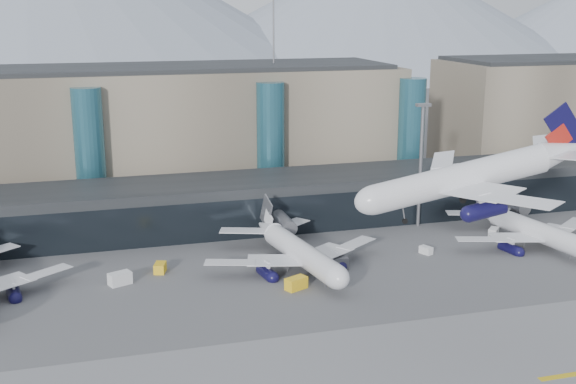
# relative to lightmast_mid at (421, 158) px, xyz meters

# --- Properties ---
(ground) EXTENTS (900.00, 900.00, 0.00)m
(ground) POSITION_rel_lightmast_mid_xyz_m (-30.00, -48.00, -14.42)
(ground) COLOR #515154
(ground) RESTS_ON ground
(concourse) EXTENTS (170.00, 27.00, 10.00)m
(concourse) POSITION_rel_lightmast_mid_xyz_m (-30.02, 9.73, -9.45)
(concourse) COLOR black
(concourse) RESTS_ON ground
(terminal_main) EXTENTS (130.00, 30.00, 31.00)m
(terminal_main) POSITION_rel_lightmast_mid_xyz_m (-55.00, 42.00, 1.03)
(terminal_main) COLOR gray
(terminal_main) RESTS_ON ground
(terminal_east) EXTENTS (70.00, 30.00, 31.00)m
(terminal_east) POSITION_rel_lightmast_mid_xyz_m (65.00, 42.00, 1.03)
(terminal_east) COLOR gray
(terminal_east) RESTS_ON ground
(teal_towers) EXTENTS (116.40, 19.40, 46.00)m
(teal_towers) POSITION_rel_lightmast_mid_xyz_m (-44.99, 26.01, -0.41)
(teal_towers) COLOR #285F72
(teal_towers) RESTS_ON ground
(mountain_ridge) EXTENTS (910.00, 400.00, 110.00)m
(mountain_ridge) POSITION_rel_lightmast_mid_xyz_m (-14.03, 332.00, 31.33)
(mountain_ridge) COLOR gray
(mountain_ridge) RESTS_ON ground
(lightmast_mid) EXTENTS (3.00, 1.20, 25.60)m
(lightmast_mid) POSITION_rel_lightmast_mid_xyz_m (0.00, 0.00, 0.00)
(lightmast_mid) COLOR slate
(lightmast_mid) RESTS_ON ground
(hero_jet) EXTENTS (32.51, 32.96, 10.65)m
(hero_jet) POSITION_rel_lightmast_mid_xyz_m (-17.44, -52.54, 10.33)
(hero_jet) COLOR silver
(hero_jet) RESTS_ON ground
(jet_parked_mid) EXTENTS (34.56, 34.84, 11.27)m
(jet_parked_mid) POSITION_rel_lightmast_mid_xyz_m (-31.58, -15.60, -10.16)
(jet_parked_mid) COLOR silver
(jet_parked_mid) RESTS_ON ground
(jet_parked_right) EXTENTS (33.50, 33.82, 10.93)m
(jet_parked_right) POSITION_rel_lightmast_mid_xyz_m (15.08, -15.64, -10.28)
(jet_parked_right) COLOR silver
(jet_parked_right) RESTS_ON ground
(veh_a) EXTENTS (4.12, 3.27, 2.03)m
(veh_a) POSITION_rel_lightmast_mid_xyz_m (-61.73, -16.80, -13.40)
(veh_a) COLOR silver
(veh_a) RESTS_ON ground
(veh_b) EXTENTS (2.53, 3.27, 1.66)m
(veh_b) POSITION_rel_lightmast_mid_xyz_m (-54.78, -12.99, -13.59)
(veh_b) COLOR yellow
(veh_b) RESTS_ON ground
(veh_c) EXTENTS (3.87, 2.22, 2.08)m
(veh_c) POSITION_rel_lightmast_mid_xyz_m (-24.83, -19.54, -13.38)
(veh_c) COLOR #49494E
(veh_c) RESTS_ON ground
(veh_d) EXTENTS (3.16, 3.20, 1.67)m
(veh_d) POSITION_rel_lightmast_mid_xyz_m (11.37, -10.66, -13.58)
(veh_d) COLOR silver
(veh_d) RESTS_ON ground
(veh_g) EXTENTS (2.20, 2.72, 1.38)m
(veh_g) POSITION_rel_lightmast_mid_xyz_m (-6.37, -16.63, -13.73)
(veh_g) COLOR silver
(veh_g) RESTS_ON ground
(veh_h) EXTENTS (4.02, 3.21, 1.97)m
(veh_h) POSITION_rel_lightmast_mid_xyz_m (-34.38, -26.65, -13.43)
(veh_h) COLOR yellow
(veh_h) RESTS_ON ground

